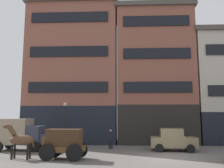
# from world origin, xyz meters

# --- Properties ---
(ground_plane) EXTENTS (120.00, 120.00, 0.00)m
(ground_plane) POSITION_xyz_m (0.00, 0.00, 0.00)
(ground_plane) COLOR #605B56
(building_far_left) EXTENTS (10.20, 5.76, 15.58)m
(building_far_left) POSITION_xyz_m (-8.76, 9.15, 7.83)
(building_far_left) COLOR black
(building_far_left) RESTS_ON ground_plane
(building_center_left) EXTENTS (8.63, 5.76, 14.87)m
(building_center_left) POSITION_xyz_m (0.30, 9.15, 7.48)
(building_center_left) COLOR black
(building_center_left) RESTS_ON ground_plane
(cargo_wagon) EXTENTS (3.00, 1.71, 1.98)m
(cargo_wagon) POSITION_xyz_m (-7.20, -1.15, 1.15)
(cargo_wagon) COLOR brown
(cargo_wagon) RESTS_ON ground_plane
(draft_horse) EXTENTS (2.35, 0.72, 2.30)m
(draft_horse) POSITION_xyz_m (-10.15, -1.15, 1.27)
(draft_horse) COLOR #513823
(draft_horse) RESTS_ON ground_plane
(delivery_truck_far) EXTENTS (4.38, 2.19, 2.62)m
(delivery_truck_far) POSITION_xyz_m (-11.90, 2.85, 1.42)
(delivery_truck_far) COLOR #333847
(delivery_truck_far) RESTS_ON ground_plane
(sedan_dark) EXTENTS (3.84, 2.15, 1.83)m
(sedan_dark) POSITION_xyz_m (0.92, 2.98, 0.91)
(sedan_dark) COLOR #7A6B4C
(sedan_dark) RESTS_ON ground_plane
(pedestrian_officer) EXTENTS (0.51, 0.51, 1.79)m
(pedestrian_officer) POSITION_xyz_m (-4.28, 3.93, 0.98)
(pedestrian_officer) COLOR black
(pedestrian_officer) RESTS_ON ground_plane
(streetlamp_curbside) EXTENTS (0.32, 0.32, 4.12)m
(streetlamp_curbside) POSITION_xyz_m (-8.71, 5.25, 2.67)
(streetlamp_curbside) COLOR black
(streetlamp_curbside) RESTS_ON ground_plane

